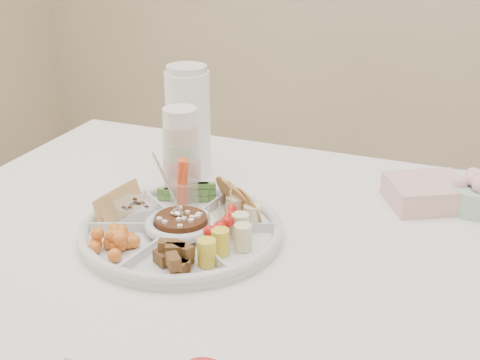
% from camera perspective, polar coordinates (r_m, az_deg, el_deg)
% --- Properties ---
extents(party_tray, '(0.49, 0.49, 0.04)m').
position_cam_1_polar(party_tray, '(1.27, -5.05, -4.09)').
color(party_tray, white).
rests_on(party_tray, dining_table).
extents(bean_dip, '(0.13, 0.13, 0.04)m').
position_cam_1_polar(bean_dip, '(1.27, -5.06, -3.79)').
color(bean_dip, '#492B12').
rests_on(bean_dip, party_tray).
extents(tortillas, '(0.14, 0.14, 0.07)m').
position_cam_1_polar(tortillas, '(1.32, 0.05, -1.97)').
color(tortillas, brown).
rests_on(tortillas, party_tray).
extents(carrot_cucumber, '(0.14, 0.14, 0.10)m').
position_cam_1_polar(carrot_cucumber, '(1.37, -4.65, -0.05)').
color(carrot_cucumber, '#F65121').
rests_on(carrot_cucumber, party_tray).
extents(pita_raisins, '(0.15, 0.15, 0.06)m').
position_cam_1_polar(pita_raisins, '(1.34, -9.66, -1.93)').
color(pita_raisins, '#EAB474').
rests_on(pita_raisins, party_tray).
extents(cherries, '(0.14, 0.14, 0.04)m').
position_cam_1_polar(cherries, '(1.22, -10.60, -4.87)').
color(cherries, orange).
rests_on(cherries, party_tray).
extents(granola_chunks, '(0.11, 0.11, 0.04)m').
position_cam_1_polar(granola_chunks, '(1.15, -5.61, -6.47)').
color(granola_chunks, '#3C2F1A').
rests_on(granola_chunks, party_tray).
extents(banana_tomato, '(0.14, 0.14, 0.09)m').
position_cam_1_polar(banana_tomato, '(1.19, 0.04, -3.99)').
color(banana_tomato, '#DED55D').
rests_on(banana_tomato, party_tray).
extents(cup_stack, '(0.08, 0.08, 0.22)m').
position_cam_1_polar(cup_stack, '(1.39, -5.03, 2.37)').
color(cup_stack, silver).
rests_on(cup_stack, dining_table).
extents(thermos, '(0.11, 0.11, 0.26)m').
position_cam_1_polar(thermos, '(1.52, -4.44, 5.09)').
color(thermos, white).
rests_on(thermos, dining_table).
extents(flower_bowl, '(0.13, 0.13, 0.08)m').
position_cam_1_polar(flower_bowl, '(1.45, 19.54, -1.01)').
color(flower_bowl, '#7DB491').
rests_on(flower_bowl, dining_table).
extents(napkin_stack, '(0.20, 0.20, 0.05)m').
position_cam_1_polar(napkin_stack, '(1.46, 15.69, -1.06)').
color(napkin_stack, beige).
rests_on(napkin_stack, dining_table).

